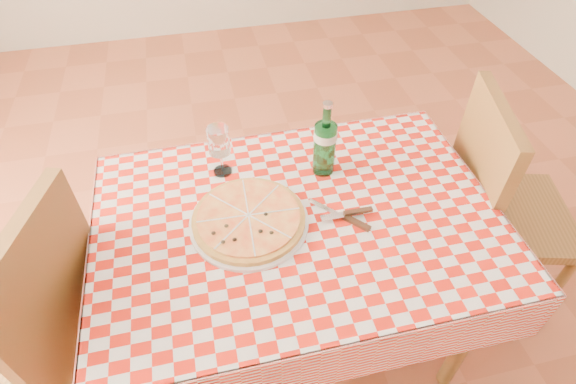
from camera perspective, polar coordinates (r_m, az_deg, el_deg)
name	(u,v)px	position (r m, az deg, el deg)	size (l,w,h in m)	color
dining_table	(298,236)	(1.52, 1.25, -5.65)	(1.20, 0.80, 0.75)	brown
tablecloth	(298,218)	(1.45, 1.31, -3.30)	(1.30, 0.90, 0.01)	#B1160A
chair_near	(495,199)	(1.93, 24.84, -0.86)	(0.55, 0.55, 1.00)	brown
chair_far	(37,320)	(1.63, -29.28, -13.97)	(0.58, 0.58, 1.02)	brown
pizza_plate	(249,218)	(1.42, -5.00, -3.34)	(0.38, 0.38, 0.05)	#B7843D
water_bottle	(325,139)	(1.52, 4.75, 6.75)	(0.08, 0.08, 0.28)	#18632A
wine_glass	(220,151)	(1.55, -8.63, 5.16)	(0.07, 0.07, 0.19)	white
cutlery	(344,215)	(1.45, 7.07, -2.90)	(0.24, 0.20, 0.03)	silver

